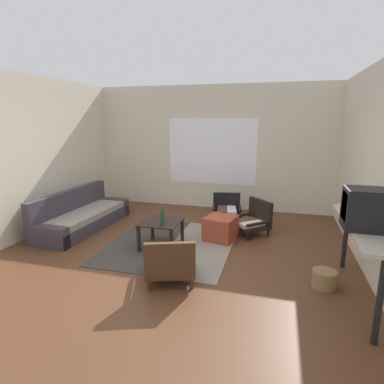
# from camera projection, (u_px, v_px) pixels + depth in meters

# --- Properties ---
(ground_plane) EXTENTS (7.80, 7.80, 0.00)m
(ground_plane) POSITION_uv_depth(u_px,v_px,m) (166.00, 262.00, 4.46)
(ground_plane) COLOR #56331E
(far_wall_with_window) EXTENTS (5.60, 0.13, 2.70)m
(far_wall_with_window) POSITION_uv_depth(u_px,v_px,m) (213.00, 148.00, 7.04)
(far_wall_with_window) COLOR beige
(far_wall_with_window) RESTS_ON ground
(side_wall_right) EXTENTS (0.12, 6.60, 2.70)m
(side_wall_right) POSITION_uv_depth(u_px,v_px,m) (384.00, 172.00, 3.75)
(side_wall_right) COLOR beige
(side_wall_right) RESTS_ON ground
(side_wall_left) EXTENTS (0.12, 6.60, 2.70)m
(side_wall_left) POSITION_uv_depth(u_px,v_px,m) (17.00, 158.00, 5.14)
(side_wall_left) COLOR beige
(side_wall_left) RESTS_ON ground
(area_rug) EXTENTS (1.91, 2.21, 0.01)m
(area_rug) POSITION_uv_depth(u_px,v_px,m) (172.00, 244.00, 5.11)
(area_rug) COLOR #38332D
(area_rug) RESTS_ON ground
(couch) EXTENTS (0.79, 2.10, 0.70)m
(couch) POSITION_uv_depth(u_px,v_px,m) (82.00, 216.00, 5.85)
(couch) COLOR #38333D
(couch) RESTS_ON ground
(coffee_table) EXTENTS (0.60, 0.62, 0.43)m
(coffee_table) POSITION_uv_depth(u_px,v_px,m) (161.00, 226.00, 4.92)
(coffee_table) COLOR black
(coffee_table) RESTS_ON ground
(armchair_by_window) EXTENTS (0.64, 0.66, 0.50)m
(armchair_by_window) POSITION_uv_depth(u_px,v_px,m) (227.00, 208.00, 6.37)
(armchair_by_window) COLOR black
(armchair_by_window) RESTS_ON ground
(armchair_striped_foreground) EXTENTS (0.77, 0.79, 0.59)m
(armchair_striped_foreground) POSITION_uv_depth(u_px,v_px,m) (170.00, 263.00, 3.87)
(armchair_striped_foreground) COLOR #472D19
(armchair_striped_foreground) RESTS_ON ground
(armchair_corner) EXTENTS (0.78, 0.78, 0.59)m
(armchair_corner) POSITION_uv_depth(u_px,v_px,m) (253.00, 219.00, 5.57)
(armchair_corner) COLOR black
(armchair_corner) RESTS_ON ground
(ottoman_orange) EXTENTS (0.57, 0.57, 0.40)m
(ottoman_orange) POSITION_uv_depth(u_px,v_px,m) (221.00, 228.00, 5.26)
(ottoman_orange) COLOR #993D28
(ottoman_orange) RESTS_ON ground
(console_shelf) EXTENTS (0.38, 1.70, 0.87)m
(console_shelf) POSITION_uv_depth(u_px,v_px,m) (363.00, 233.00, 3.41)
(console_shelf) COLOR #B2AD9E
(console_shelf) RESTS_ON ground
(crt_television) EXTENTS (0.49, 0.35, 0.42)m
(crt_television) POSITION_uv_depth(u_px,v_px,m) (370.00, 209.00, 3.20)
(crt_television) COLOR black
(crt_television) RESTS_ON console_shelf
(clay_vase) EXTENTS (0.24, 0.24, 0.33)m
(clay_vase) POSITION_uv_depth(u_px,v_px,m) (356.00, 203.00, 3.79)
(clay_vase) COLOR #935B38
(clay_vase) RESTS_ON console_shelf
(glass_bottle) EXTENTS (0.06, 0.06, 0.26)m
(glass_bottle) POSITION_uv_depth(u_px,v_px,m) (162.00, 218.00, 4.71)
(glass_bottle) COLOR #194723
(glass_bottle) RESTS_ON coffee_table
(wicker_basket) EXTENTS (0.29, 0.29, 0.21)m
(wicker_basket) POSITION_uv_depth(u_px,v_px,m) (324.00, 279.00, 3.79)
(wicker_basket) COLOR olive
(wicker_basket) RESTS_ON ground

